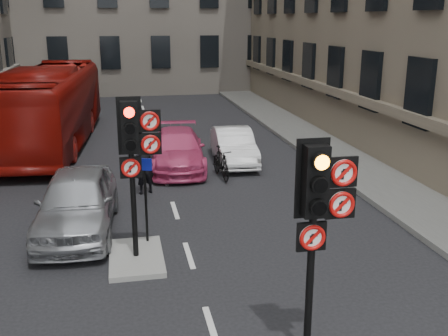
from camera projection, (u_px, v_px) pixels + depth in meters
name	position (u px, v px, depth m)	size (l,w,h in m)	color
pavement_right	(351.00, 159.00, 20.02)	(3.00, 50.00, 0.16)	gray
centre_island	(136.00, 258.00, 11.84)	(1.20, 2.00, 0.12)	gray
signal_near	(319.00, 204.00, 7.88)	(0.91, 0.40, 3.58)	black
signal_far	(135.00, 144.00, 11.12)	(0.91, 0.40, 3.58)	black
car_silver	(77.00, 202.00, 13.26)	(1.87, 4.64, 1.58)	#97999E
car_white	(234.00, 146.00, 19.66)	(1.36, 3.90, 1.28)	silver
car_pink	(177.00, 150.00, 18.98)	(1.90, 4.67, 1.36)	#C73A6C
bus_red	(51.00, 106.00, 22.19)	(2.80, 11.97, 3.33)	maroon
motorcycle	(221.00, 163.00, 17.80)	(0.50, 1.77, 1.06)	black
motorcyclist	(144.00, 167.00, 16.12)	(0.63, 0.41, 1.73)	black
info_sign	(145.00, 188.00, 12.20)	(0.35, 0.15, 2.06)	black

